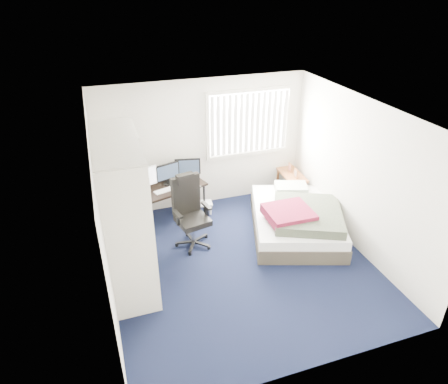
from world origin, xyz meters
name	(u,v)px	position (x,y,z in m)	size (l,w,h in m)	color
ground	(241,263)	(0.00, 0.00, 0.00)	(4.20, 4.20, 0.00)	black
room_shell	(243,180)	(0.00, 0.00, 1.51)	(4.20, 4.20, 4.20)	silver
window_assembly	(249,123)	(0.90, 2.04, 1.60)	(1.72, 0.09, 1.32)	white
closet	(124,199)	(-1.67, 0.27, 1.35)	(0.64, 1.84, 2.22)	beige
desk	(168,184)	(-0.78, 1.76, 0.70)	(1.45, 0.99, 1.11)	black
office_chair	(191,219)	(-0.61, 0.81, 0.48)	(0.70, 0.70, 1.26)	black
footstool	(204,205)	(-0.13, 1.66, 0.18)	(0.32, 0.27, 0.24)	white
nightstand	(292,177)	(1.75, 1.72, 0.47)	(0.42, 0.79, 0.71)	brown
bed	(297,219)	(1.25, 0.52, 0.28)	(2.04, 2.35, 0.65)	#383328
pine_box	(135,266)	(-1.65, 0.29, 0.13)	(0.35, 0.26, 0.26)	tan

